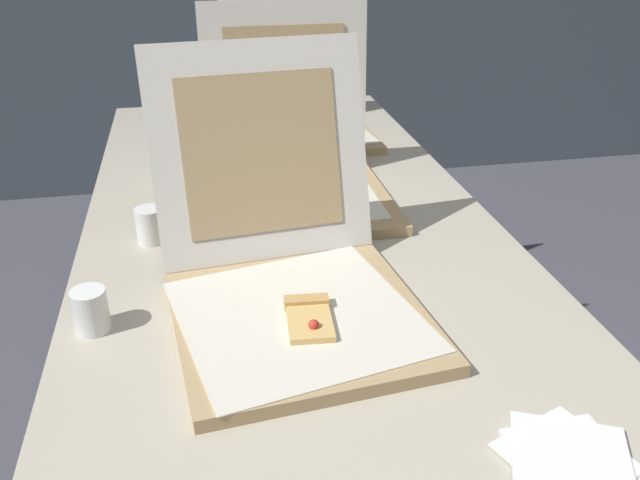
% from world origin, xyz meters
% --- Properties ---
extents(table, '(0.84, 2.00, 0.72)m').
position_xyz_m(table, '(0.00, 0.55, 0.67)').
color(table, '#BCB29E').
rests_on(table, ground).
extents(pizza_box_front, '(0.43, 0.53, 0.39)m').
position_xyz_m(pizza_box_front, '(-0.05, 0.29, 0.78)').
color(pizza_box_front, tan).
rests_on(pizza_box_front, table).
extents(pizza_box_middle, '(0.38, 0.41, 0.40)m').
position_xyz_m(pizza_box_middle, '(0.03, 0.73, 0.78)').
color(pizza_box_middle, tan).
rests_on(pizza_box_middle, table).
extents(pizza_box_back, '(0.39, 0.43, 0.40)m').
position_xyz_m(pizza_box_back, '(0.11, 1.19, 0.78)').
color(pizza_box_back, tan).
rests_on(pizza_box_back, table).
extents(cup_white_far, '(0.05, 0.05, 0.07)m').
position_xyz_m(cup_white_far, '(-0.22, 0.90, 0.76)').
color(cup_white_far, white).
rests_on(cup_white_far, table).
extents(cup_white_mid, '(0.05, 0.05, 0.07)m').
position_xyz_m(cup_white_mid, '(-0.28, 0.57, 0.76)').
color(cup_white_mid, white).
rests_on(cup_white_mid, table).
extents(cup_white_near_left, '(0.05, 0.05, 0.07)m').
position_xyz_m(cup_white_near_left, '(-0.36, 0.28, 0.76)').
color(cup_white_near_left, white).
rests_on(cup_white_near_left, table).
extents(napkin_pile, '(0.18, 0.18, 0.01)m').
position_xyz_m(napkin_pile, '(0.22, -0.11, 0.73)').
color(napkin_pile, white).
rests_on(napkin_pile, table).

